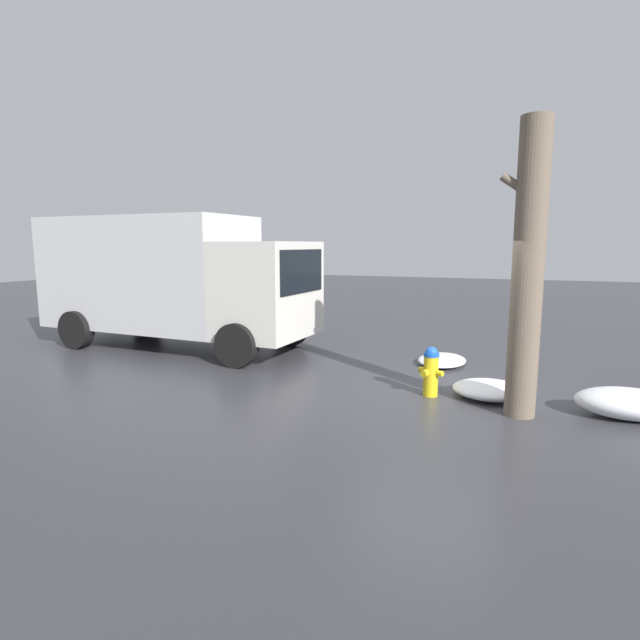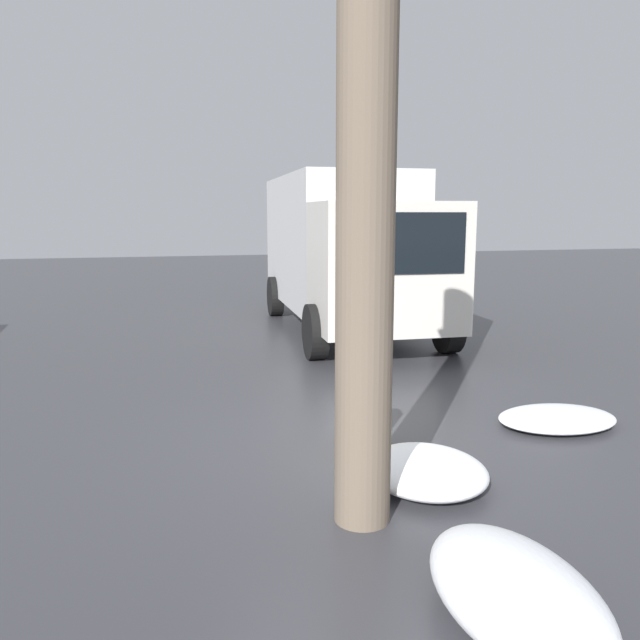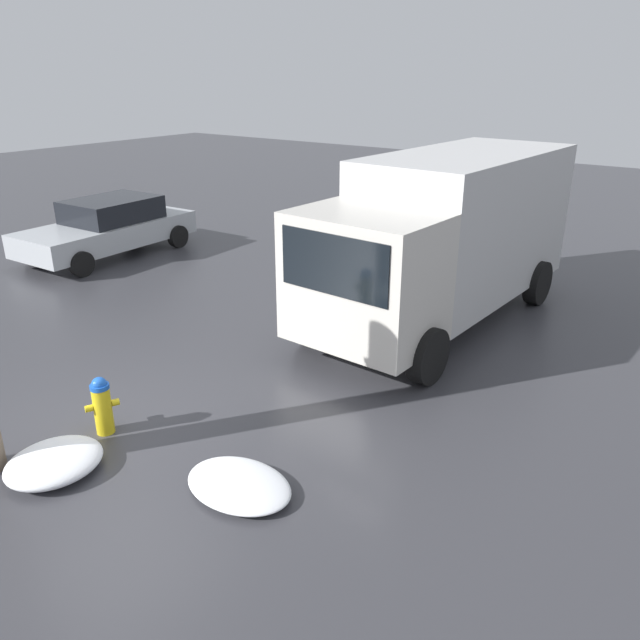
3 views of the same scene
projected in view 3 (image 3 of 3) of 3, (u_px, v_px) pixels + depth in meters
name	position (u px, v px, depth m)	size (l,w,h in m)	color
ground_plane	(106.00, 432.00, 8.37)	(60.00, 60.00, 0.00)	#38383D
fire_hydrant	(102.00, 404.00, 8.21)	(0.43, 0.36, 0.82)	yellow
delivery_truck	(447.00, 233.00, 11.59)	(6.78, 2.82, 3.09)	beige
parked_car	(109.00, 227.00, 16.08)	(4.61, 2.25, 1.44)	#ADB2B7
snow_pile_by_hydrant	(54.00, 462.00, 7.50)	(1.16, 1.05, 0.26)	white
snow_pile_by_tree	(239.00, 485.00, 7.17)	(0.96, 1.35, 0.16)	white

